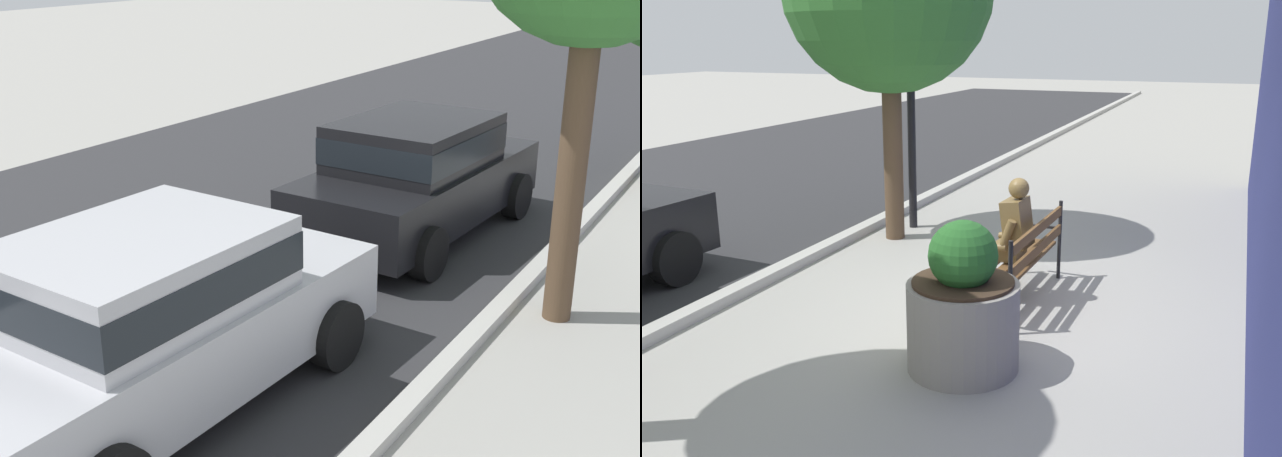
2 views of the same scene
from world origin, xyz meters
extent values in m
cube|color=#2D2D30|center=(0.00, 7.50, 0.00)|extent=(60.00, 9.00, 0.01)
cube|color=#B2AFA8|center=(0.00, 2.90, 0.06)|extent=(60.00, 0.20, 0.12)
cylinder|color=brown|center=(-3.62, 2.38, 1.54)|extent=(0.28, 0.28, 3.09)
cube|color=#B7B7BC|center=(-6.99, 4.71, 0.61)|extent=(4.18, 1.90, 0.70)
cube|color=#B7B7BC|center=(-7.14, 4.72, 1.26)|extent=(2.21, 1.67, 0.60)
cube|color=black|center=(-7.14, 4.72, 1.26)|extent=(2.22, 1.69, 0.33)
cylinder|color=black|center=(-5.62, 5.50, 0.32)|extent=(0.65, 0.25, 0.64)
cylinder|color=black|center=(-5.70, 3.80, 0.32)|extent=(0.65, 0.25, 0.64)
cube|color=black|center=(-2.04, 4.71, 0.61)|extent=(4.18, 1.90, 0.70)
cube|color=black|center=(-2.19, 4.72, 1.26)|extent=(2.21, 1.67, 0.60)
cube|color=black|center=(-2.19, 4.72, 1.26)|extent=(2.22, 1.69, 0.33)
cylinder|color=black|center=(-0.67, 5.50, 0.32)|extent=(0.65, 0.25, 0.64)
cylinder|color=black|center=(-0.75, 3.80, 0.32)|extent=(0.65, 0.25, 0.64)
cylinder|color=black|center=(-3.33, 5.63, 0.32)|extent=(0.65, 0.25, 0.64)
cylinder|color=black|center=(-3.41, 3.93, 0.32)|extent=(0.65, 0.25, 0.64)
camera|label=1|loc=(-11.32, 0.49, 3.67)|focal=45.23mm
camera|label=2|loc=(-6.47, -2.10, 2.78)|focal=38.48mm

